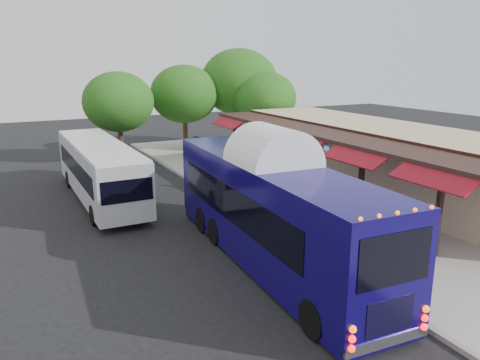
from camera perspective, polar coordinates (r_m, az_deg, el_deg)
ground at (r=18.69m, az=5.33°, el=-7.45°), size 90.00×90.00×0.00m
sidewalk at (r=24.49m, az=10.29°, el=-2.10°), size 10.00×40.00×0.15m
curb at (r=21.96m, az=-0.11°, el=-3.81°), size 0.20×40.00×0.16m
station_shelter at (r=26.22m, az=16.38°, el=2.62°), size 8.15×20.00×3.60m
coach_bus at (r=16.10m, az=3.91°, el=-3.23°), size 3.13×12.15×3.85m
city_bus at (r=24.68m, az=-16.75°, el=1.34°), size 2.56×10.93×2.93m
ped_a at (r=20.16m, az=3.97°, el=-2.43°), size 0.75×0.55×1.92m
ped_b at (r=20.84m, az=11.78°, el=-2.18°), size 0.97×0.78×1.90m
ped_c at (r=25.75m, az=-3.39°, el=0.87°), size 0.95×0.84×1.54m
ped_d at (r=31.31m, az=-5.34°, el=3.62°), size 1.44×1.25×1.93m
sign_board at (r=17.84m, az=21.61°, el=-6.63°), size 0.17×0.46×1.02m
tree_left at (r=36.45m, az=-6.81°, el=10.35°), size 5.18×5.18×6.63m
tree_mid at (r=38.11m, az=-0.13°, el=11.87°), size 6.15×6.15×7.87m
tree_right at (r=36.30m, az=3.04°, el=9.90°), size 4.81×4.81×6.15m
tree_far at (r=33.65m, az=-14.61°, el=9.19°), size 4.86×4.86×6.22m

